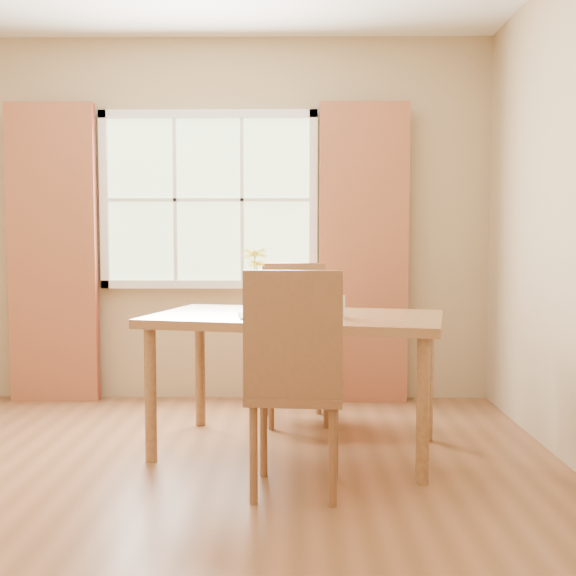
# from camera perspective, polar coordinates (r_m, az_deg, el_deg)

# --- Properties ---
(room) EXTENTS (4.24, 3.84, 2.74)m
(room) POSITION_cam_1_polar(r_m,az_deg,el_deg) (3.25, -10.98, 6.67)
(room) COLOR brown
(room) RESTS_ON ground
(window) EXTENTS (1.62, 0.06, 1.32)m
(window) POSITION_cam_1_polar(r_m,az_deg,el_deg) (5.10, -6.72, 7.41)
(window) COLOR #A8C091
(window) RESTS_ON room
(curtain_left) EXTENTS (0.65, 0.08, 2.20)m
(curtain_left) POSITION_cam_1_polar(r_m,az_deg,el_deg) (5.28, -19.31, 2.75)
(curtain_left) COLOR maroon
(curtain_left) RESTS_ON room
(curtain_right) EXTENTS (0.65, 0.08, 2.20)m
(curtain_right) POSITION_cam_1_polar(r_m,az_deg,el_deg) (4.98, 6.42, 2.89)
(curtain_right) COLOR maroon
(curtain_right) RESTS_ON room
(dining_table) EXTENTS (1.76, 1.24, 0.78)m
(dining_table) POSITION_cam_1_polar(r_m,az_deg,el_deg) (3.80, 0.70, -3.46)
(dining_table) COLOR olive
(dining_table) RESTS_ON room
(chair_near) EXTENTS (0.48, 0.48, 1.07)m
(chair_near) POSITION_cam_1_polar(r_m,az_deg,el_deg) (3.12, 0.56, -7.29)
(chair_near) COLOR brown
(chair_near) RESTS_ON room
(chair_far) EXTENTS (0.47, 0.47, 1.04)m
(chair_far) POSITION_cam_1_polar(r_m,az_deg,el_deg) (4.52, 0.58, -3.90)
(chair_far) COLOR brown
(chair_far) RESTS_ON room
(placemat) EXTENTS (0.49, 0.39, 0.01)m
(placemat) POSITION_cam_1_polar(r_m,az_deg,el_deg) (3.73, -0.73, -2.31)
(placemat) COLOR beige
(placemat) RESTS_ON dining_table
(plate) EXTENTS (0.24, 0.24, 0.01)m
(plate) POSITION_cam_1_polar(r_m,az_deg,el_deg) (3.67, -1.06, -2.29)
(plate) COLOR #73D435
(plate) RESTS_ON placemat
(croissant_sandwich) EXTENTS (0.17, 0.15, 0.11)m
(croissant_sandwich) POSITION_cam_1_polar(r_m,az_deg,el_deg) (3.68, -0.77, -1.35)
(croissant_sandwich) COLOR #F3A852
(croissant_sandwich) RESTS_ON plate
(water_glass) EXTENTS (0.08, 0.08, 0.12)m
(water_glass) POSITION_cam_1_polar(r_m,az_deg,el_deg) (3.65, 4.25, -1.62)
(water_glass) COLOR silver
(water_glass) RESTS_ON dining_table
(flower_vase) EXTENTS (0.15, 0.15, 0.37)m
(flower_vase) POSITION_cam_1_polar(r_m,az_deg,el_deg) (4.02, -2.80, 1.25)
(flower_vase) COLOR silver
(flower_vase) RESTS_ON dining_table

